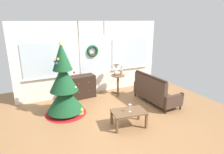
# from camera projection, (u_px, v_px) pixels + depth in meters

# --- Properties ---
(ground_plane) EXTENTS (6.76, 6.76, 0.00)m
(ground_plane) POSITION_uv_depth(u_px,v_px,m) (119.00, 117.00, 5.28)
(ground_plane) COLOR #996B42
(back_wall_with_door) EXTENTS (5.20, 0.19, 2.55)m
(back_wall_with_door) POSITION_uv_depth(u_px,v_px,m) (92.00, 58.00, 6.71)
(back_wall_with_door) COLOR white
(back_wall_with_door) RESTS_ON ground
(christmas_tree) EXTENTS (1.17, 1.17, 2.09)m
(christmas_tree) POSITION_uv_depth(u_px,v_px,m) (64.00, 88.00, 5.26)
(christmas_tree) COLOR #4C331E
(christmas_tree) RESTS_ON ground
(dresser_cabinet) EXTENTS (0.92, 0.48, 0.78)m
(dresser_cabinet) POSITION_uv_depth(u_px,v_px,m) (82.00, 87.00, 6.50)
(dresser_cabinet) COLOR black
(dresser_cabinet) RESTS_ON ground
(settee_sofa) EXTENTS (0.78, 1.65, 0.96)m
(settee_sofa) POSITION_uv_depth(u_px,v_px,m) (154.00, 92.00, 6.07)
(settee_sofa) COLOR black
(settee_sofa) RESTS_ON ground
(side_table) EXTENTS (0.50, 0.48, 0.71)m
(side_table) POSITION_uv_depth(u_px,v_px,m) (118.00, 81.00, 6.77)
(side_table) COLOR brown
(side_table) RESTS_ON ground
(table_lamp) EXTENTS (0.28, 0.28, 0.44)m
(table_lamp) POSITION_uv_depth(u_px,v_px,m) (116.00, 67.00, 6.64)
(table_lamp) COLOR silver
(table_lamp) RESTS_ON side_table
(flower_vase) EXTENTS (0.11, 0.10, 0.35)m
(flower_vase) POSITION_uv_depth(u_px,v_px,m) (121.00, 72.00, 6.67)
(flower_vase) COLOR tan
(flower_vase) RESTS_ON side_table
(coffee_table) EXTENTS (0.91, 0.64, 0.41)m
(coffee_table) POSITION_uv_depth(u_px,v_px,m) (129.00, 113.00, 4.73)
(coffee_table) COLOR brown
(coffee_table) RESTS_ON ground
(wine_glass) EXTENTS (0.08, 0.08, 0.20)m
(wine_glass) POSITION_uv_depth(u_px,v_px,m) (130.00, 106.00, 4.65)
(wine_glass) COLOR silver
(wine_glass) RESTS_ON coffee_table
(gift_box) EXTENTS (0.17, 0.16, 0.17)m
(gift_box) POSITION_uv_depth(u_px,v_px,m) (80.00, 111.00, 5.40)
(gift_box) COLOR #D8C64C
(gift_box) RESTS_ON ground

